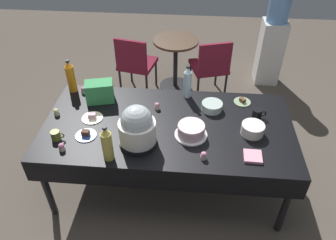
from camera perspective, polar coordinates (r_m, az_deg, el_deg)
The scene contains 25 objects.
ground at distance 3.40m, azimuth -0.00°, elevation -10.53°, with size 9.00×9.00×0.00m, color brown.
potluck_table at distance 2.91m, azimuth -0.00°, elevation -1.71°, with size 2.20×1.10×0.75m.
frosted_layer_cake at distance 2.73m, azimuth 4.07°, elevation -1.85°, with size 0.28×0.28×0.11m.
slow_cooker at distance 2.59m, azimuth -5.41°, elevation -1.36°, with size 0.31×0.31×0.37m.
glass_salad_bowl at distance 3.05m, azimuth 7.71°, elevation 2.40°, with size 0.19×0.19×0.07m, color #B2C6BC.
ceramic_snack_bowl at distance 2.84m, azimuth 14.60°, elevation -1.56°, with size 0.19×0.19×0.09m, color silver.
dessert_plate_cobalt at distance 2.83m, azimuth -14.19°, elevation -2.49°, with size 0.18×0.18×0.06m.
dessert_plate_sage at distance 3.21m, azimuth 12.87°, elevation 3.19°, with size 0.16×0.16×0.04m.
dessert_plate_cream at distance 3.01m, azimuth -13.12°, elevation 0.48°, with size 0.19×0.19×0.05m.
cupcake_cocoa at distance 2.75m, azimuth -18.13°, elevation -4.52°, with size 0.05×0.05×0.07m.
cupcake_lemon at distance 3.03m, azimuth -1.93°, elevation 2.46°, with size 0.05×0.05×0.07m.
cupcake_mint at distance 3.13m, azimuth -18.95°, elevation 1.33°, with size 0.05×0.05×0.07m.
cupcake_rose at distance 3.36m, azimuth -14.59°, elevation 5.08°, with size 0.05×0.05×0.07m.
cupcake_vanilla at distance 2.56m, azimuth 6.26°, elevation -6.22°, with size 0.05×0.05×0.07m.
soda_bottle_ginger_ale at distance 2.51m, azimuth -10.62°, elevation -4.15°, with size 0.08×0.08×0.32m.
soda_bottle_orange_juice at distance 3.35m, azimuth -16.67°, elevation 7.26°, with size 0.08×0.08×0.34m.
soda_bottle_water at distance 3.14m, azimuth 3.43°, elevation 6.57°, with size 0.08×0.08×0.34m.
coffee_mug_olive at distance 2.86m, azimuth -19.02°, elevation -2.55°, with size 0.11×0.08×0.08m.
coffee_mug_black at distance 3.02m, azimuth 15.34°, elevation 1.06°, with size 0.13×0.08×0.09m.
soda_carton at distance 3.17m, azimuth -11.88°, elevation 4.89°, with size 0.26×0.16×0.20m, color #338C4C.
paper_napkin_stack at distance 2.65m, azimuth 14.61°, elevation -6.19°, with size 0.14×0.14×0.02m, color pink.
maroon_chair_left at distance 4.36m, azimuth -5.75°, elevation 10.09°, with size 0.52×0.52×0.85m.
maroon_chair_right at distance 4.30m, azimuth 7.50°, elevation 9.52°, with size 0.55×0.55×0.85m.
round_cafe_table at distance 4.50m, azimuth 1.34°, elevation 11.31°, with size 0.60×0.60×0.72m.
water_cooler at distance 4.82m, azimuth 17.70°, elevation 12.69°, with size 0.32×0.32×1.24m.
Camera 1 is at (0.19, -2.20, 2.59)m, focal length 34.83 mm.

